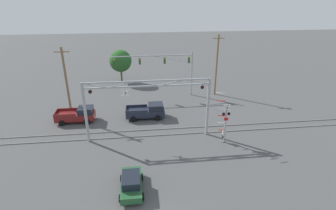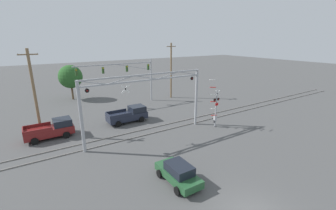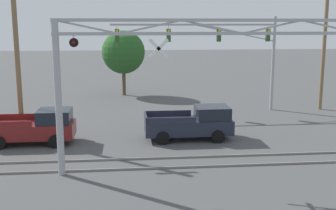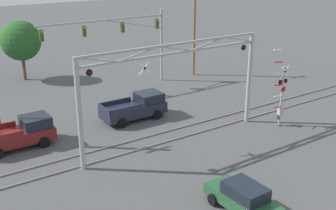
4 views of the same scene
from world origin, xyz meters
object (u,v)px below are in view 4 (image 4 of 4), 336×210
object	(u,v)px
crossing_gantry	(175,79)
utility_pole_right	(194,28)
pickup_truck_lead	(137,107)
sedan_waiting	(243,198)
crossing_signal_mast	(281,97)
background_tree_beyond_span	(21,41)
traffic_signal_span	(130,34)
pickup_truck_following	(20,133)

from	to	relation	value
crossing_gantry	utility_pole_right	world-z (taller)	utility_pole_right
pickup_truck_lead	sedan_waiting	world-z (taller)	pickup_truck_lead
crossing_signal_mast	utility_pole_right	bearing A→B (deg)	77.38
utility_pole_right	background_tree_beyond_span	xyz separation A→B (m)	(-15.06, 8.07, -0.94)
crossing_signal_mast	background_tree_beyond_span	xyz separation A→B (m)	(-11.82, 22.55, 1.71)
crossing_gantry	pickup_truck_lead	size ratio (longest dim) A/B	2.72
crossing_signal_mast	pickup_truck_lead	size ratio (longest dim) A/B	1.18
background_tree_beyond_span	utility_pole_right	bearing A→B (deg)	-28.20
background_tree_beyond_span	sedan_waiting	bearing A→B (deg)	-86.10
pickup_truck_lead	background_tree_beyond_span	distance (m)	16.24
traffic_signal_span	background_tree_beyond_span	xyz separation A→B (m)	(-7.76, 7.85, -1.05)
sedan_waiting	crossing_gantry	bearing A→B (deg)	77.54
traffic_signal_span	sedan_waiting	world-z (taller)	traffic_signal_span
pickup_truck_following	sedan_waiting	bearing A→B (deg)	-63.28
crossing_gantry	traffic_signal_span	distance (m)	13.39
pickup_truck_lead	background_tree_beyond_span	bearing A→B (deg)	104.23
crossing_signal_mast	pickup_truck_following	xyz separation A→B (m)	(-16.66, 7.03, -1.30)
pickup_truck_lead	sedan_waiting	xyz separation A→B (m)	(-1.94, -13.62, -0.17)
pickup_truck_following	background_tree_beyond_span	size ratio (longest dim) A/B	0.80
crossing_gantry	sedan_waiting	size ratio (longest dim) A/B	3.39
utility_pole_right	pickup_truck_following	bearing A→B (deg)	-159.49
crossing_signal_mast	utility_pole_right	size ratio (longest dim) A/B	0.62
utility_pole_right	crossing_signal_mast	bearing A→B (deg)	-102.62
traffic_signal_span	pickup_truck_lead	world-z (taller)	traffic_signal_span
pickup_truck_following	pickup_truck_lead	bearing A→B (deg)	0.33
crossing_gantry	background_tree_beyond_span	distance (m)	21.01
crossing_gantry	sedan_waiting	distance (m)	9.38
crossing_signal_mast	pickup_truck_lead	xyz separation A→B (m)	(-7.89, 7.08, -1.30)
crossing_signal_mast	sedan_waiting	distance (m)	11.90
crossing_gantry	utility_pole_right	bearing A→B (deg)	48.28
traffic_signal_span	pickup_truck_following	world-z (taller)	traffic_signal_span
utility_pole_right	pickup_truck_lead	bearing A→B (deg)	-146.41
sedan_waiting	utility_pole_right	xyz separation A→B (m)	(13.08, 21.01, 4.11)
crossing_gantry	utility_pole_right	xyz separation A→B (m)	(11.21, 12.58, 0.45)
sedan_waiting	background_tree_beyond_span	world-z (taller)	background_tree_beyond_span
crossing_signal_mast	crossing_gantry	bearing A→B (deg)	166.57
utility_pole_right	background_tree_beyond_span	distance (m)	17.11
crossing_signal_mast	utility_pole_right	world-z (taller)	utility_pole_right
pickup_truck_lead	traffic_signal_span	bearing A→B (deg)	63.29
crossing_gantry	sedan_waiting	bearing A→B (deg)	-102.46
pickup_truck_lead	utility_pole_right	xyz separation A→B (m)	(11.14, 7.40, 3.95)
pickup_truck_lead	utility_pole_right	size ratio (longest dim) A/B	0.52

